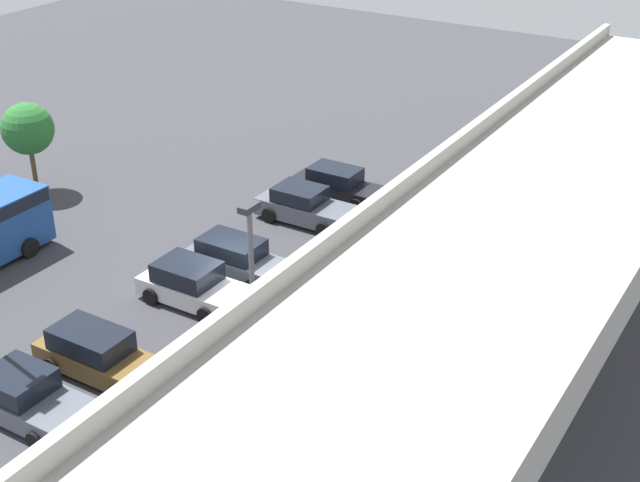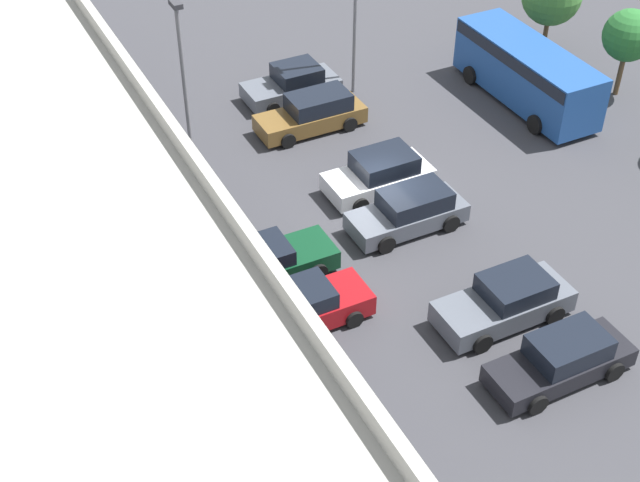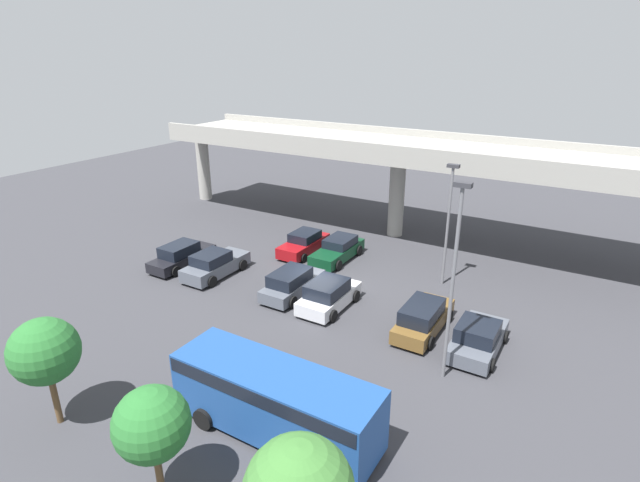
% 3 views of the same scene
% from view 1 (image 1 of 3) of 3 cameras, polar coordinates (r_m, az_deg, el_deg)
% --- Properties ---
extents(ground_plane, '(92.05, 92.05, 0.00)m').
position_cam_1_polar(ground_plane, '(36.01, -5.46, -3.27)').
color(ground_plane, '#38383D').
extents(highway_overpass, '(41.09, 7.61, 7.74)m').
position_cam_1_polar(highway_overpass, '(28.13, 13.98, 1.68)').
color(highway_overpass, '#9E9B93').
rests_on(highway_overpass, ground_plane).
extents(parked_car_0, '(1.99, 4.83, 1.60)m').
position_cam_1_polar(parked_car_0, '(43.57, 1.13, 3.62)').
color(parked_car_0, black).
rests_on(parked_car_0, ground_plane).
extents(parked_car_1, '(2.16, 4.76, 1.66)m').
position_cam_1_polar(parked_car_1, '(41.25, -0.95, 2.24)').
color(parked_car_1, '#515660').
rests_on(parked_car_1, ground_plane).
extents(parked_car_2, '(2.02, 4.51, 1.56)m').
position_cam_1_polar(parked_car_2, '(36.36, 4.89, -1.62)').
color(parked_car_2, maroon).
rests_on(parked_car_2, ground_plane).
extents(parked_car_3, '(2.08, 4.89, 1.53)m').
position_cam_1_polar(parked_car_3, '(34.21, 3.17, -3.56)').
color(parked_car_3, '#0C381E').
rests_on(parked_car_3, ground_plane).
extents(parked_car_4, '(2.21, 4.34, 1.67)m').
position_cam_1_polar(parked_car_4, '(35.19, -8.22, -2.75)').
color(parked_car_4, silver).
rests_on(parked_car_4, ground_plane).
extents(parked_car_5, '(2.03, 4.89, 1.67)m').
position_cam_1_polar(parked_car_5, '(31.68, -14.02, -7.06)').
color(parked_car_5, brown).
rests_on(parked_car_5, ground_plane).
extents(parked_car_6, '(2.24, 4.47, 1.60)m').
position_cam_1_polar(parked_car_6, '(30.45, -18.36, -9.46)').
color(parked_car_6, '#515660').
rests_on(parked_car_6, ground_plane).
extents(parked_car_7, '(2.07, 4.59, 1.62)m').
position_cam_1_polar(parked_car_7, '(36.86, -5.39, -1.12)').
color(parked_car_7, '#515660').
rests_on(parked_car_7, ground_plane).
extents(lamp_post_mid_lot, '(0.70, 0.35, 7.58)m').
position_cam_1_polar(lamp_post_mid_lot, '(26.83, -4.32, -3.67)').
color(lamp_post_mid_lot, slate).
rests_on(lamp_post_mid_lot, ground_plane).
extents(tree_front_left, '(2.56, 2.56, 4.54)m').
position_cam_1_polar(tree_front_left, '(45.88, -18.21, 6.83)').
color(tree_front_left, brown).
rests_on(tree_front_left, ground_plane).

